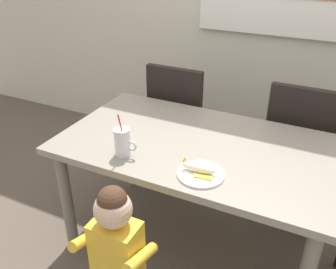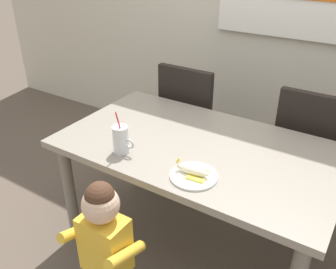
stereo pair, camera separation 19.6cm
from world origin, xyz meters
name	(u,v)px [view 2 (the right image)]	position (x,y,z in m)	size (l,w,h in m)	color
ground_plane	(193,243)	(0.00, 0.00, 0.00)	(24.00, 24.00, 0.00)	brown
dining_table	(197,159)	(0.00, 0.00, 0.65)	(1.53, 0.89, 0.74)	gray
dining_chair_left	(192,117)	(-0.39, 0.64, 0.54)	(0.44, 0.44, 0.96)	black
dining_chair_right	(309,148)	(0.48, 0.65, 0.54)	(0.44, 0.45, 0.96)	black
toddler_standing	(104,239)	(-0.12, -0.66, 0.53)	(0.33, 0.24, 0.84)	#3F4760
milk_cup	(121,141)	(-0.30, -0.29, 0.81)	(0.13, 0.08, 0.25)	silver
snack_plate	(194,176)	(0.13, -0.29, 0.75)	(0.23, 0.23, 0.01)	white
peeled_banana	(193,171)	(0.12, -0.28, 0.78)	(0.17, 0.11, 0.07)	#F4EAC6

